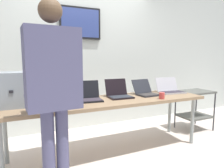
{
  "coord_description": "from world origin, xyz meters",
  "views": [
    {
      "loc": [
        -1.01,
        -2.33,
        1.28
      ],
      "look_at": [
        0.11,
        0.14,
        0.92
      ],
      "focal_mm": 31.42,
      "sensor_mm": 36.0,
      "label": 1
    }
  ],
  "objects_px": {
    "storage_cart": "(195,104)",
    "laptop_station_3": "(146,91)",
    "laptop_station_1": "(86,96)",
    "laptop_station_4": "(170,89)",
    "laptop_station_0": "(52,99)",
    "equipment_box": "(12,89)",
    "coffee_mug": "(162,96)",
    "workbench": "(109,103)",
    "person": "(53,83)",
    "laptop_station_2": "(119,93)"
  },
  "relations": [
    {
      "from": "workbench",
      "to": "laptop_station_3",
      "type": "relative_size",
      "value": 7.3
    },
    {
      "from": "laptop_station_0",
      "to": "storage_cart",
      "type": "height_order",
      "value": "laptop_station_0"
    },
    {
      "from": "equipment_box",
      "to": "laptop_station_1",
      "type": "xyz_separation_m",
      "value": [
        0.85,
        -0.05,
        -0.14
      ]
    },
    {
      "from": "coffee_mug",
      "to": "laptop_station_3",
      "type": "bearing_deg",
      "value": 94.9
    },
    {
      "from": "laptop_station_4",
      "to": "person",
      "type": "relative_size",
      "value": 0.23
    },
    {
      "from": "laptop_station_3",
      "to": "person",
      "type": "bearing_deg",
      "value": -153.67
    },
    {
      "from": "equipment_box",
      "to": "coffee_mug",
      "type": "relative_size",
      "value": 4.44
    },
    {
      "from": "person",
      "to": "storage_cart",
      "type": "relative_size",
      "value": 2.5
    },
    {
      "from": "laptop_station_2",
      "to": "storage_cart",
      "type": "bearing_deg",
      "value": 3.18
    },
    {
      "from": "laptop_station_3",
      "to": "person",
      "type": "distance_m",
      "value": 1.62
    },
    {
      "from": "laptop_station_0",
      "to": "laptop_station_2",
      "type": "bearing_deg",
      "value": 0.0
    },
    {
      "from": "laptop_station_3",
      "to": "workbench",
      "type": "bearing_deg",
      "value": -172.45
    },
    {
      "from": "laptop_station_4",
      "to": "coffee_mug",
      "type": "distance_m",
      "value": 0.56
    },
    {
      "from": "workbench",
      "to": "person",
      "type": "relative_size",
      "value": 1.54
    },
    {
      "from": "person",
      "to": "laptop_station_2",
      "type": "bearing_deg",
      "value": 36.09
    },
    {
      "from": "storage_cart",
      "to": "coffee_mug",
      "type": "bearing_deg",
      "value": -158.41
    },
    {
      "from": "laptop_station_4",
      "to": "coffee_mug",
      "type": "xyz_separation_m",
      "value": [
        -0.44,
        -0.35,
        -0.01
      ]
    },
    {
      "from": "coffee_mug",
      "to": "storage_cart",
      "type": "relative_size",
      "value": 0.12
    },
    {
      "from": "laptop_station_0",
      "to": "laptop_station_1",
      "type": "bearing_deg",
      "value": -3.17
    },
    {
      "from": "laptop_station_3",
      "to": "coffee_mug",
      "type": "distance_m",
      "value": 0.34
    },
    {
      "from": "laptop_station_3",
      "to": "storage_cart",
      "type": "xyz_separation_m",
      "value": [
        1.11,
        0.09,
        -0.32
      ]
    },
    {
      "from": "storage_cart",
      "to": "laptop_station_3",
      "type": "bearing_deg",
      "value": -175.21
    },
    {
      "from": "equipment_box",
      "to": "laptop_station_1",
      "type": "relative_size",
      "value": 0.96
    },
    {
      "from": "equipment_box",
      "to": "laptop_station_2",
      "type": "bearing_deg",
      "value": -1.07
    },
    {
      "from": "equipment_box",
      "to": "laptop_station_0",
      "type": "relative_size",
      "value": 1.17
    },
    {
      "from": "workbench",
      "to": "laptop_station_1",
      "type": "distance_m",
      "value": 0.32
    },
    {
      "from": "laptop_station_4",
      "to": "equipment_box",
      "type": "bearing_deg",
      "value": 179.55
    },
    {
      "from": "laptop_station_4",
      "to": "laptop_station_3",
      "type": "bearing_deg",
      "value": -178.29
    },
    {
      "from": "laptop_station_0",
      "to": "coffee_mug",
      "type": "xyz_separation_m",
      "value": [
        1.39,
        -0.34,
        -0.01
      ]
    },
    {
      "from": "person",
      "to": "coffee_mug",
      "type": "xyz_separation_m",
      "value": [
        1.46,
        0.37,
        -0.29
      ]
    },
    {
      "from": "laptop_station_4",
      "to": "coffee_mug",
      "type": "bearing_deg",
      "value": -141.29
    },
    {
      "from": "workbench",
      "to": "laptop_station_0",
      "type": "relative_size",
      "value": 8.1
    },
    {
      "from": "laptop_station_1",
      "to": "laptop_station_4",
      "type": "xyz_separation_m",
      "value": [
        1.39,
        0.03,
        -0.0
      ]
    },
    {
      "from": "equipment_box",
      "to": "storage_cart",
      "type": "distance_m",
      "value": 2.93
    },
    {
      "from": "laptop_station_1",
      "to": "laptop_station_4",
      "type": "height_order",
      "value": "laptop_station_1"
    },
    {
      "from": "laptop_station_0",
      "to": "laptop_station_3",
      "type": "xyz_separation_m",
      "value": [
        1.36,
        -0.01,
        -0.0
      ]
    },
    {
      "from": "laptop_station_1",
      "to": "laptop_station_2",
      "type": "height_order",
      "value": "same"
    },
    {
      "from": "laptop_station_0",
      "to": "laptop_station_3",
      "type": "height_order",
      "value": "laptop_station_0"
    },
    {
      "from": "person",
      "to": "coffee_mug",
      "type": "relative_size",
      "value": 20.04
    },
    {
      "from": "laptop_station_2",
      "to": "laptop_station_4",
      "type": "relative_size",
      "value": 0.82
    },
    {
      "from": "laptop_station_1",
      "to": "storage_cart",
      "type": "relative_size",
      "value": 0.58
    },
    {
      "from": "person",
      "to": "storage_cart",
      "type": "xyz_separation_m",
      "value": [
        2.54,
        0.8,
        -0.6
      ]
    },
    {
      "from": "equipment_box",
      "to": "workbench",
      "type": "bearing_deg",
      "value": -5.82
    },
    {
      "from": "laptop_station_0",
      "to": "coffee_mug",
      "type": "distance_m",
      "value": 1.43
    },
    {
      "from": "laptop_station_0",
      "to": "storage_cart",
      "type": "relative_size",
      "value": 0.48
    },
    {
      "from": "equipment_box",
      "to": "laptop_station_4",
      "type": "relative_size",
      "value": 0.95
    },
    {
      "from": "workbench",
      "to": "laptop_station_4",
      "type": "bearing_deg",
      "value": 5.11
    },
    {
      "from": "laptop_station_4",
      "to": "storage_cart",
      "type": "distance_m",
      "value": 0.73
    },
    {
      "from": "laptop_station_4",
      "to": "laptop_station_0",
      "type": "bearing_deg",
      "value": -179.77
    },
    {
      "from": "equipment_box",
      "to": "laptop_station_4",
      "type": "xyz_separation_m",
      "value": [
        2.24,
        -0.02,
        -0.14
      ]
    }
  ]
}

